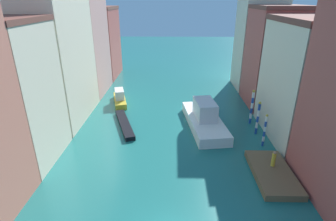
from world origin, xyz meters
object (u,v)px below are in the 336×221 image
at_px(vaporetto_white, 204,118).
at_px(person_on_dock, 274,159).
at_px(waterfront_dock, 272,173).
at_px(mooring_pole_2, 252,107).
at_px(motorboat_0, 120,98).
at_px(mooring_pole_0, 265,130).
at_px(mooring_pole_1, 258,118).
at_px(gondola_black, 125,124).

bearing_deg(vaporetto_white, person_on_dock, -60.18).
relative_size(waterfront_dock, mooring_pole_2, 1.50).
bearing_deg(person_on_dock, motorboat_0, 135.74).
relative_size(person_on_dock, mooring_pole_0, 0.40).
relative_size(waterfront_dock, mooring_pole_1, 1.66).
relative_size(person_on_dock, motorboat_0, 0.25).
bearing_deg(person_on_dock, mooring_pole_0, 83.36).
xyz_separation_m(waterfront_dock, mooring_pole_1, (0.82, 8.25, 1.79)).
bearing_deg(mooring_pole_1, mooring_pole_2, 89.12).
bearing_deg(motorboat_0, waterfront_dock, -45.83).
distance_m(waterfront_dock, person_on_dock, 1.27).
bearing_deg(waterfront_dock, motorboat_0, 134.17).
bearing_deg(mooring_pole_1, waterfront_dock, -95.65).
relative_size(waterfront_dock, vaporetto_white, 0.59).
distance_m(vaporetto_white, gondola_black, 10.11).
distance_m(person_on_dock, mooring_pole_2, 10.45).
relative_size(mooring_pole_1, mooring_pole_2, 0.90).
bearing_deg(mooring_pole_1, vaporetto_white, 162.50).
bearing_deg(gondola_black, mooring_pole_2, 4.16).
distance_m(mooring_pole_2, vaporetto_white, 6.23).
xyz_separation_m(mooring_pole_2, gondola_black, (-16.10, -1.17, -2.06)).
xyz_separation_m(waterfront_dock, gondola_black, (-15.24, 9.95, -0.04)).
bearing_deg(motorboat_0, mooring_pole_2, -20.23).
height_order(mooring_pole_1, vaporetto_white, mooring_pole_1).
bearing_deg(waterfront_dock, gondola_black, 146.85).
relative_size(mooring_pole_1, motorboat_0, 0.66).
xyz_separation_m(waterfront_dock, mooring_pole_0, (0.76, 5.40, 1.63)).
xyz_separation_m(mooring_pole_1, gondola_black, (-16.06, 1.70, -1.83)).
bearing_deg(motorboat_0, mooring_pole_1, -27.84).
relative_size(waterfront_dock, mooring_pole_0, 1.80).
relative_size(mooring_pole_2, motorboat_0, 0.73).
height_order(mooring_pole_2, gondola_black, mooring_pole_2).
xyz_separation_m(person_on_dock, mooring_pole_2, (0.65, 10.38, 1.01)).
bearing_deg(gondola_black, waterfront_dock, -33.15).
bearing_deg(motorboat_0, gondola_black, -75.24).
distance_m(mooring_pole_1, vaporetto_white, 6.36).
relative_size(mooring_pole_0, mooring_pole_1, 0.92).
height_order(mooring_pole_0, motorboat_0, mooring_pole_0).
bearing_deg(mooring_pole_2, mooring_pole_1, -90.88).
bearing_deg(gondola_black, motorboat_0, 104.76).
relative_size(person_on_dock, mooring_pole_2, 0.34).
distance_m(mooring_pole_0, gondola_black, 16.72).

